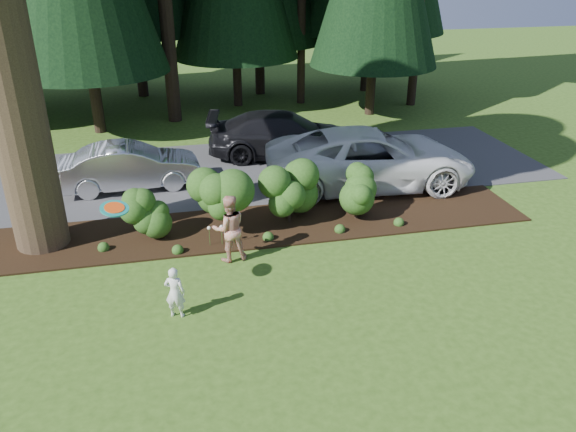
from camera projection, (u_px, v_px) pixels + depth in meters
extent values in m
plane|color=#314F16|center=(249.00, 297.00, 11.80)|extent=(80.00, 80.00, 0.00)
cube|color=black|center=(230.00, 229.00, 14.66)|extent=(16.00, 2.50, 0.05)
cube|color=#38383A|center=(214.00, 172.00, 18.41)|extent=(22.00, 6.00, 0.03)
sphere|color=#254A17|center=(149.00, 214.00, 13.95)|extent=(1.08, 1.08, 1.08)
cylinder|color=black|center=(151.00, 233.00, 14.17)|extent=(0.08, 0.08, 0.30)
sphere|color=#254A17|center=(222.00, 201.00, 14.01)|extent=(1.35, 1.35, 1.35)
cylinder|color=black|center=(223.00, 229.00, 14.35)|extent=(0.08, 0.08, 0.30)
sphere|color=#254A17|center=(289.00, 194.00, 14.67)|extent=(1.26, 1.26, 1.26)
cylinder|color=black|center=(289.00, 218.00, 14.96)|extent=(0.08, 0.08, 0.30)
sphere|color=#254A17|center=(357.00, 195.00, 14.89)|extent=(1.17, 1.17, 1.17)
cylinder|color=black|center=(356.00, 215.00, 15.14)|extent=(0.08, 0.08, 0.30)
cylinder|color=#254A17|center=(210.00, 238.00, 13.70)|extent=(0.01, 0.01, 0.50)
sphere|color=white|center=(209.00, 228.00, 13.58)|extent=(0.09, 0.09, 0.09)
cylinder|color=#254A17|center=(222.00, 237.00, 13.75)|extent=(0.01, 0.01, 0.50)
sphere|color=white|center=(221.00, 227.00, 13.64)|extent=(0.09, 0.09, 0.09)
cylinder|color=#254A17|center=(234.00, 235.00, 13.81)|extent=(0.01, 0.01, 0.50)
sphere|color=white|center=(234.00, 226.00, 13.70)|extent=(0.09, 0.09, 0.09)
cylinder|color=black|center=(4.00, 10.00, 21.28)|extent=(0.50, 0.50, 9.10)
cylinder|color=black|center=(166.00, 14.00, 21.65)|extent=(0.50, 0.50, 8.75)
imported|color=silver|center=(131.00, 166.00, 16.91)|extent=(4.21, 1.66, 1.36)
imported|color=white|center=(370.00, 158.00, 17.01)|extent=(6.50, 3.36, 1.75)
imported|color=black|center=(285.00, 135.00, 19.52)|extent=(5.59, 3.01, 1.54)
imported|color=white|center=(175.00, 292.00, 10.96)|extent=(0.46, 0.37, 1.10)
imported|color=#BA3718|center=(229.00, 228.00, 12.90)|extent=(0.86, 0.71, 1.63)
cylinder|color=#18867E|center=(114.00, 208.00, 10.29)|extent=(0.53, 0.52, 0.19)
cylinder|color=#F04E14|center=(114.00, 208.00, 10.29)|extent=(0.37, 0.36, 0.13)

